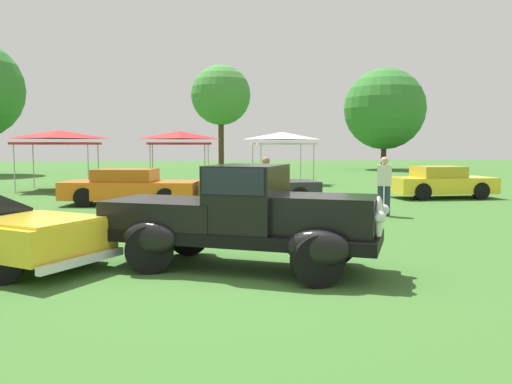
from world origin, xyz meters
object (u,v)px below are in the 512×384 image
Objects in this scene: spectator_near_truck at (384,184)px; canopy_tent_left_field at (58,136)px; feature_pickup_truck at (243,216)px; spectator_by_row at (266,184)px; canopy_tent_center_field at (179,137)px; show_car_orange at (130,187)px; show_car_charcoal at (260,187)px; show_car_yellow at (441,182)px; canopy_tent_right_field at (282,138)px.

canopy_tent_left_field is at bearing 136.40° from spectator_near_truck.
feature_pickup_truck reaches higher than spectator_by_row.
canopy_tent_left_field is at bearing -173.35° from canopy_tent_center_field.
show_car_orange is at bearing 152.02° from spectator_near_truck.
canopy_tent_center_field reaches higher than spectator_near_truck.
canopy_tent_left_field is at bearing 127.36° from spectator_by_row.
canopy_tent_left_field is (-6.23, 16.23, 1.56)m from feature_pickup_truck.
canopy_tent_left_field is at bearing 118.93° from show_car_orange.
canopy_tent_left_field reaches higher than feature_pickup_truck.
show_car_orange is 1.63× the size of canopy_tent_center_field.
show_car_charcoal is 7.32m from show_car_yellow.
spectator_near_truck is 0.51× the size of canopy_tent_left_field.
feature_pickup_truck is 1.56× the size of canopy_tent_right_field.
show_car_orange is 11.61m from show_car_yellow.
spectator_by_row is 0.58× the size of canopy_tent_center_field.
canopy_tent_right_field reaches higher than show_car_yellow.
show_car_yellow is at bearing 46.42° from spectator_near_truck.
spectator_by_row is 12.41m from canopy_tent_right_field.
show_car_yellow is at bearing 2.23° from show_car_orange.
show_car_orange is at bearing -177.77° from show_car_yellow.
show_car_orange is 11.16m from canopy_tent_right_field.
spectator_near_truck is 12.49m from canopy_tent_right_field.
show_car_orange is at bearing -61.07° from canopy_tent_left_field.
feature_pickup_truck is 9.97m from show_car_orange.
spectator_by_row is at bearing -40.73° from show_car_orange.
feature_pickup_truck is at bearing -101.23° from show_car_charcoal.
canopy_tent_center_field is at bearing 116.96° from spectator_near_truck.
show_car_charcoal is 8.50m from canopy_tent_center_field.
canopy_tent_left_field is 10.86m from canopy_tent_right_field.
canopy_tent_right_field is (2.99, 11.95, 1.51)m from spectator_by_row.
feature_pickup_truck reaches higher than show_car_charcoal.
feature_pickup_truck is 9.16m from show_car_charcoal.
canopy_tent_right_field is at bearing 9.79° from canopy_tent_left_field.
canopy_tent_left_field is 1.12× the size of canopy_tent_right_field.
show_car_orange is 1.43× the size of canopy_tent_left_field.
feature_pickup_truck reaches higher than show_car_yellow.
canopy_tent_right_field reaches higher than spectator_near_truck.
show_car_charcoal is 1.34× the size of canopy_tent_center_field.
canopy_tent_left_field is at bearing 111.00° from feature_pickup_truck.
spectator_near_truck is (-4.18, -4.39, 0.32)m from show_car_yellow.
show_car_charcoal is 9.66m from canopy_tent_right_field.
canopy_tent_center_field is (-9.86, 6.78, 1.82)m from show_car_yellow.
feature_pickup_truck is 1.60× the size of canopy_tent_center_field.
spectator_by_row is 0.51× the size of canopy_tent_left_field.
canopy_tent_left_field reaches higher than spectator_by_row.
canopy_tent_right_field reaches higher than show_car_charcoal.
canopy_tent_center_field is (-0.84, 16.85, 1.55)m from feature_pickup_truck.
show_car_yellow is at bearing 48.15° from feature_pickup_truck.
show_car_yellow is 1.16× the size of canopy_tent_left_field.
show_car_orange is 4.41m from show_car_charcoal.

